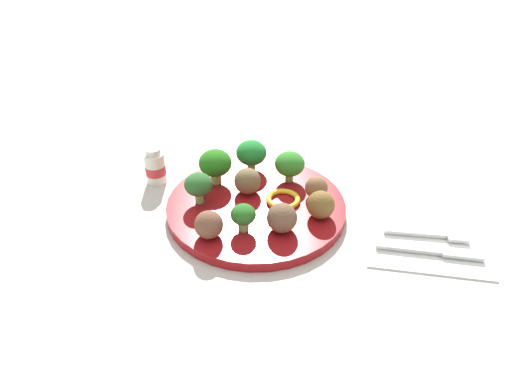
% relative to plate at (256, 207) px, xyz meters
% --- Properties ---
extents(ground_plane, '(4.00, 4.00, 0.00)m').
position_rel_plate_xyz_m(ground_plane, '(0.00, 0.00, -0.01)').
color(ground_plane, beige).
extents(plate, '(0.28, 0.28, 0.02)m').
position_rel_plate_xyz_m(plate, '(0.00, 0.00, 0.00)').
color(plate, maroon).
rests_on(plate, ground_plane).
extents(broccoli_floret_mid_right, '(0.04, 0.04, 0.04)m').
position_rel_plate_xyz_m(broccoli_floret_mid_right, '(0.00, -0.07, 0.03)').
color(broccoli_floret_mid_right, '#92BD74').
rests_on(broccoli_floret_mid_right, plate).
extents(broccoli_floret_near_rim, '(0.04, 0.04, 0.05)m').
position_rel_plate_xyz_m(broccoli_floret_near_rim, '(-0.09, -0.02, 0.04)').
color(broccoli_floret_near_rim, '#90BE6D').
rests_on(broccoli_floret_near_rim, plate).
extents(broccoli_floret_back_left, '(0.05, 0.05, 0.06)m').
position_rel_plate_xyz_m(broccoli_floret_back_left, '(-0.08, 0.04, 0.04)').
color(broccoli_floret_back_left, '#9EC566').
rests_on(broccoli_floret_back_left, plate).
extents(broccoli_floret_back_right, '(0.05, 0.05, 0.05)m').
position_rel_plate_xyz_m(broccoli_floret_back_right, '(-0.03, 0.09, 0.04)').
color(broccoli_floret_back_right, '#96C178').
rests_on(broccoli_floret_back_right, plate).
extents(broccoli_floret_front_right, '(0.05, 0.05, 0.05)m').
position_rel_plate_xyz_m(broccoli_floret_front_right, '(0.04, 0.08, 0.04)').
color(broccoli_floret_front_right, '#93BE6B').
rests_on(broccoli_floret_front_right, plate).
extents(meatball_mid_right, '(0.04, 0.04, 0.04)m').
position_rel_plate_xyz_m(meatball_mid_right, '(0.10, -0.01, 0.03)').
color(meatball_mid_right, brown).
rests_on(meatball_mid_right, plate).
extents(meatball_back_right, '(0.04, 0.04, 0.04)m').
position_rel_plate_xyz_m(meatball_back_right, '(0.05, -0.06, 0.03)').
color(meatball_back_right, brown).
rests_on(meatball_back_right, plate).
extents(meatball_near_rim, '(0.04, 0.04, 0.04)m').
position_rel_plate_xyz_m(meatball_near_rim, '(-0.02, 0.02, 0.03)').
color(meatball_near_rim, brown).
rests_on(meatball_near_rim, plate).
extents(meatball_center, '(0.04, 0.04, 0.04)m').
position_rel_plate_xyz_m(meatball_center, '(-0.04, -0.10, 0.03)').
color(meatball_center, brown).
rests_on(meatball_center, plate).
extents(meatball_front_right, '(0.04, 0.04, 0.04)m').
position_rel_plate_xyz_m(meatball_front_right, '(0.09, 0.04, 0.03)').
color(meatball_front_right, brown).
rests_on(meatball_front_right, plate).
extents(pepper_ring_back_right, '(0.07, 0.07, 0.01)m').
position_rel_plate_xyz_m(pepper_ring_back_right, '(0.04, 0.01, 0.01)').
color(pepper_ring_back_right, yellow).
rests_on(pepper_ring_back_right, plate).
extents(napkin, '(0.18, 0.14, 0.01)m').
position_rel_plate_xyz_m(napkin, '(0.26, -0.02, -0.01)').
color(napkin, white).
rests_on(napkin, ground_plane).
extents(fork, '(0.12, 0.03, 0.01)m').
position_rel_plate_xyz_m(fork, '(0.26, 0.00, -0.00)').
color(fork, silver).
rests_on(fork, napkin).
extents(knife, '(0.15, 0.03, 0.01)m').
position_rel_plate_xyz_m(knife, '(0.27, -0.04, -0.00)').
color(knife, silver).
rests_on(knife, napkin).
extents(yogurt_bottle, '(0.03, 0.03, 0.07)m').
position_rel_plate_xyz_m(yogurt_bottle, '(-0.19, 0.04, 0.02)').
color(yogurt_bottle, white).
rests_on(yogurt_bottle, ground_plane).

